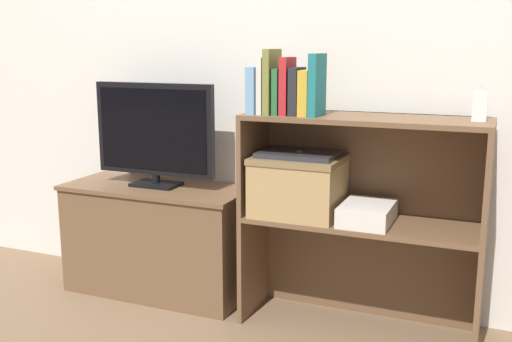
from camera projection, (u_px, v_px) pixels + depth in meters
The scene contains 18 objects.
ground_plane at pixel (241, 324), 2.55m from camera, with size 16.00×16.00×0.00m, color brown.
wall_back at pixel (276, 38), 2.67m from camera, with size 10.00×0.05×2.40m.
tv_stand at pixel (158, 239), 2.86m from camera, with size 0.88×0.39×0.52m.
tv at pixel (154, 132), 2.75m from camera, with size 0.60×0.14×0.48m.
bookshelf_lower_tier at pixel (363, 255), 2.52m from camera, with size 0.96×0.34×0.47m.
bookshelf_upper_tier at pixel (367, 151), 2.43m from camera, with size 0.96×0.34×0.42m.
book_skyblue at pixel (257, 90), 2.43m from camera, with size 0.04×0.16×0.19m.
book_ivory at pixel (265, 86), 2.41m from camera, with size 0.02×0.13×0.23m.
book_olive at pixel (272, 82), 2.40m from camera, with size 0.03×0.14×0.26m.
book_forest at pixel (280, 91), 2.39m from camera, with size 0.02×0.12×0.18m.
book_crimson at pixel (288, 86), 2.38m from camera, with size 0.03×0.12×0.23m.
book_charcoal at pixel (297, 91), 2.37m from camera, with size 0.04×0.12×0.19m.
book_mustard at pixel (307, 93), 2.35m from camera, with size 0.04×0.13×0.18m.
book_teal at pixel (317, 85), 2.33m from camera, with size 0.03×0.15×0.24m.
baby_monitor at pixel (480, 107), 2.17m from camera, with size 0.05×0.03×0.14m.
storage_basket_left at pixel (299, 183), 2.49m from camera, with size 0.36×0.30×0.25m.
laptop at pixel (299, 154), 2.46m from camera, with size 0.32×0.23×0.02m.
magazine_stack at pixel (367, 213), 2.39m from camera, with size 0.20×0.26×0.08m.
Camera 1 is at (0.98, -2.15, 1.16)m, focal length 42.00 mm.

